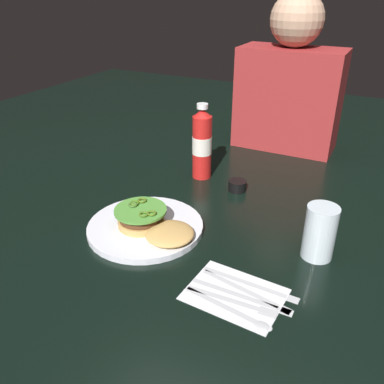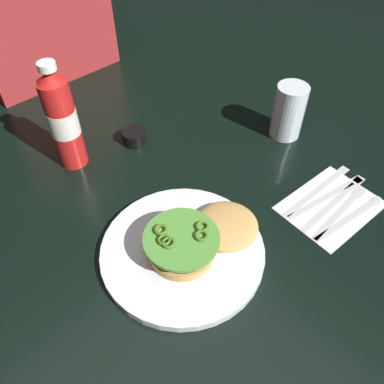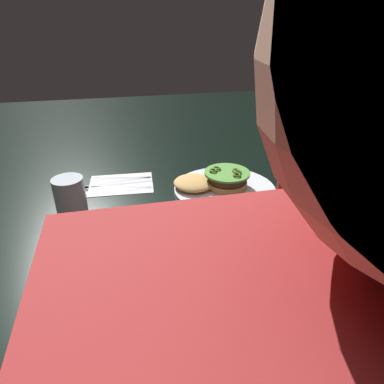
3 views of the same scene
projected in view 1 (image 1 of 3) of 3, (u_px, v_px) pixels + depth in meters
ground_plane at (226, 217)px, 1.08m from camera, size 3.00×3.00×0.00m
dinner_plate at (146, 227)px, 1.02m from camera, size 0.29×0.29×0.02m
burger_sandwich at (151, 223)px, 0.99m from camera, size 0.22×0.14×0.05m
ketchup_bottle at (202, 144)px, 1.25m from camera, size 0.06×0.06×0.24m
water_glass at (320, 232)px, 0.90m from camera, size 0.07×0.07×0.13m
condiment_cup at (237, 186)px, 1.21m from camera, size 0.05×0.05×0.03m
napkin at (235, 294)px, 0.81m from camera, size 0.20×0.16×0.00m
spoon_utensil at (239, 312)px, 0.76m from camera, size 0.19×0.05×0.00m
fork_utensil at (239, 302)px, 0.79m from camera, size 0.19×0.02×0.00m
steak_knife at (247, 297)px, 0.80m from camera, size 0.21×0.02×0.00m
table_knife at (250, 292)px, 0.81m from camera, size 0.20×0.05×0.00m
butter_knife at (256, 285)px, 0.83m from camera, size 0.21×0.02×0.00m
diner_person at (290, 84)px, 1.43m from camera, size 0.36×0.18×0.54m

